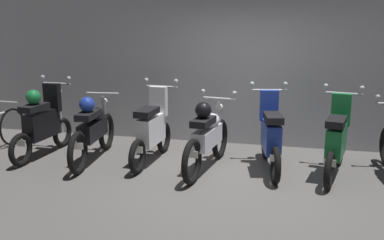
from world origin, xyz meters
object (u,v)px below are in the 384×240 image
Objects in this scene: motorbike_slot_0 at (42,122)px; motorbike_slot_3 at (207,136)px; motorbike_slot_2 at (152,130)px; motorbike_slot_5 at (337,141)px; motorbike_slot_1 at (93,129)px; motorbike_slot_4 at (271,136)px.

motorbike_slot_0 reaches higher than motorbike_slot_3.
motorbike_slot_2 and motorbike_slot_5 have the same top height.
motorbike_slot_1 is at bearing -4.27° from motorbike_slot_0.
motorbike_slot_3 is 1.89m from motorbike_slot_5.
motorbike_slot_4 is (2.80, 0.22, 0.00)m from motorbike_slot_1.
motorbike_slot_0 is at bearing 178.24° from motorbike_slot_3.
motorbike_slot_2 is at bearing 3.19° from motorbike_slot_0.
motorbike_slot_1 is 1.17× the size of motorbike_slot_4.
motorbike_slot_1 is at bearing -177.49° from motorbike_slot_5.
motorbike_slot_4 reaches higher than motorbike_slot_3.
motorbike_slot_3 is (0.94, -0.19, 0.00)m from motorbike_slot_2.
motorbike_slot_1 is 2.81m from motorbike_slot_4.
motorbike_slot_4 is at bearing 2.26° from motorbike_slot_0.
motorbike_slot_1 is 0.96m from motorbike_slot_2.
motorbike_slot_0 is 0.86× the size of motorbike_slot_1.
motorbike_slot_0 is 0.86× the size of motorbike_slot_3.
motorbike_slot_0 is 1.00× the size of motorbike_slot_2.
motorbike_slot_5 is (4.69, 0.09, -0.04)m from motorbike_slot_0.
motorbike_slot_4 is at bearing 1.33° from motorbike_slot_2.
motorbike_slot_5 reaches higher than motorbike_slot_1.
motorbike_slot_0 is at bearing -176.81° from motorbike_slot_2.
motorbike_slot_5 is at bearing 1.16° from motorbike_slot_0.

